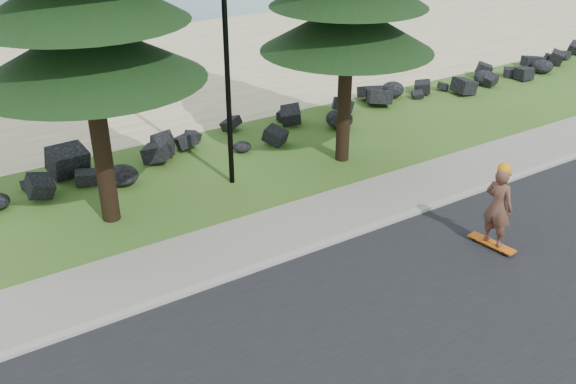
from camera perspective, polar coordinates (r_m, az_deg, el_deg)
name	(u,v)px	position (r m, az deg, el deg)	size (l,w,h in m)	color
ground	(295,232)	(15.45, 0.62, -3.56)	(160.00, 160.00, 0.00)	#3D591B
road	(425,335)	(12.60, 12.12, -12.33)	(160.00, 7.00, 0.02)	black
kerb	(316,247)	(14.79, 2.53, -4.90)	(160.00, 0.20, 0.10)	#A39E93
sidewalk	(290,227)	(15.57, 0.22, -3.11)	(160.00, 2.00, 0.08)	gray
beach_sand	(102,79)	(27.75, -16.19, 9.67)	(160.00, 15.00, 0.01)	tan
seawall_boulders	(195,153)	(19.85, -8.25, 3.49)	(60.00, 2.40, 1.10)	black
lamp_post	(225,33)	(16.47, -5.58, 13.89)	(0.25, 0.14, 8.14)	black
skateboarder	(498,207)	(15.06, 18.17, -1.26)	(0.55, 1.17, 2.12)	#D3590C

